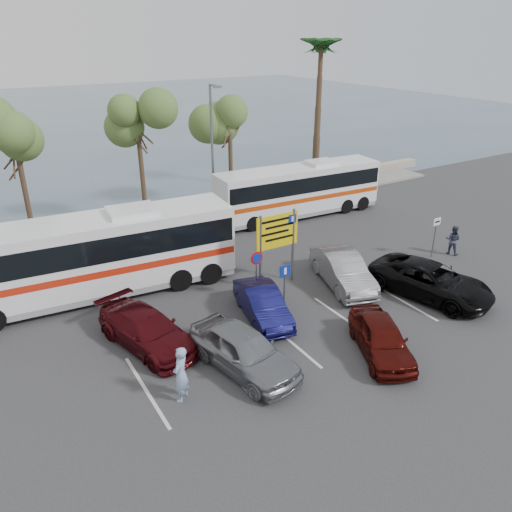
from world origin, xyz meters
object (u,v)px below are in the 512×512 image
coach_bus_left (94,259)px  coach_bus_right (299,192)px  car_maroon (147,330)px  pedestrian_near (181,374)px  car_red (381,338)px  car_silver_b (343,270)px  car_silver_a (243,350)px  car_blue (263,304)px  suv_black (431,281)px  street_lamp_right (213,144)px  pedestrian_far (453,240)px  direction_sign (277,237)px

coach_bus_left → coach_bus_right: 14.56m
coach_bus_left → car_maroon: 5.15m
car_maroon → pedestrian_near: 3.51m
car_red → car_silver_b: (2.40, 5.00, 0.09)m
car_silver_b → car_silver_a: bearing=-139.8°
coach_bus_left → pedestrian_near: coach_bus_left is taller
car_blue → pedestrian_near: pedestrian_near is taller
car_silver_a → car_red: car_silver_a is taller
car_maroon → car_red: bearing=-49.6°
car_red → suv_black: bearing=47.6°
coach_bus_right → car_silver_a: coach_bus_right is taller
coach_bus_left → car_silver_a: (2.90, -8.15, -1.01)m
car_silver_a → street_lamp_right: bearing=55.4°
coach_bus_right → car_silver_b: coach_bus_right is taller
car_silver_a → car_maroon: bearing=116.3°
car_silver_a → car_blue: (2.40, 2.57, -0.12)m
coach_bus_right → car_maroon: 16.25m
suv_black → pedestrian_far: bearing=14.2°
car_red → pedestrian_near: bearing=-166.7°
car_silver_b → pedestrian_near: 10.33m
car_maroon → suv_black: bearing=-28.0°
car_maroon → car_silver_b: bearing=-14.8°
coach_bus_left → car_maroon: coach_bus_left is taller
coach_bus_left → car_red: bearing=-52.4°
car_blue → car_red: car_red is taller
suv_black → pedestrian_far: (4.72, 2.61, 0.04)m
coach_bus_right → pedestrian_far: (3.50, -9.27, -0.79)m
car_red → pedestrian_near: pedestrian_near is taller
coach_bus_right → pedestrian_near: coach_bus_right is taller
coach_bus_right → car_maroon: (-13.50, -9.00, -0.90)m
car_silver_a → car_maroon: (-2.40, 3.15, -0.10)m
direction_sign → pedestrian_near: bearing=-143.9°
direction_sign → car_red: 6.92m
street_lamp_right → direction_sign: street_lamp_right is taller
street_lamp_right → direction_sign: (-2.00, -10.32, -2.17)m
car_silver_a → pedestrian_far: 14.88m
car_maroon → pedestrian_near: bearing=-106.7°
street_lamp_right → pedestrian_near: bearing=-120.4°
coach_bus_left → suv_black: bearing=-31.6°
suv_black → pedestrian_far: 5.39m
car_maroon → car_red: size_ratio=1.19×
car_blue → car_silver_b: car_silver_b is taller
direction_sign → car_maroon: size_ratio=0.76×
coach_bus_right → suv_black: size_ratio=2.03×
street_lamp_right → car_blue: street_lamp_right is taller
coach_bus_left → pedestrian_near: bearing=-87.4°
car_blue → pedestrian_far: bearing=13.8°
car_blue → car_silver_b: 4.84m
direction_sign → car_red: size_ratio=0.90×
direction_sign → coach_bus_left: 8.22m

